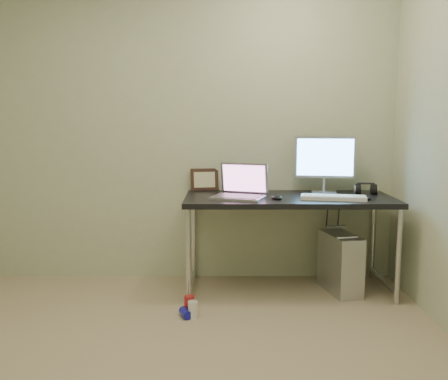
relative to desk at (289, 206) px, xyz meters
The scene contains 16 objects.
wall_back 1.08m from the desk, 157.41° to the left, with size 3.50×0.02×2.50m, color beige.
desk is the anchor object (origin of this frame).
tower_computer 0.60m from the desk, ahead, with size 0.28×0.47×0.49m.
cable_a 0.54m from the desk, 40.00° to the left, with size 0.01×0.01×0.70m, color black.
cable_b 0.60m from the desk, 32.02° to the left, with size 0.01×0.01×0.72m, color black.
can_red 1.08m from the desk, 146.18° to the right, with size 0.07×0.07×0.13m, color red.
can_white 1.10m from the desk, 141.37° to the right, with size 0.07×0.07×0.12m, color white.
can_blue 1.14m from the desk, 143.97° to the right, with size 0.06×0.06×0.11m, color #1818AF.
laptop 0.40m from the desk, behind, with size 0.45×0.41×0.26m.
monitor 0.50m from the desk, 32.58° to the left, with size 0.49×0.17×0.46m.
keyboard 0.36m from the desk, 24.45° to the right, with size 0.48×0.15×0.03m, color white.
mouse_right 0.58m from the desk, 14.80° to the right, with size 0.07×0.11×0.04m, color black.
mouse_left 0.20m from the desk, 129.66° to the right, with size 0.07×0.12×0.04m, color black.
headphones 0.65m from the desk, 11.43° to the left, with size 0.18×0.11×0.11m.
picture_frame 0.76m from the desk, 153.95° to the left, with size 0.23×0.03×0.18m, color black.
webcam 0.49m from the desk, 148.74° to the left, with size 0.04×0.04×0.12m.
Camera 1 is at (0.35, -2.40, 1.34)m, focal length 40.00 mm.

